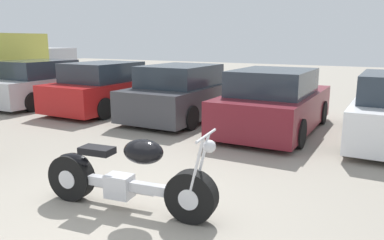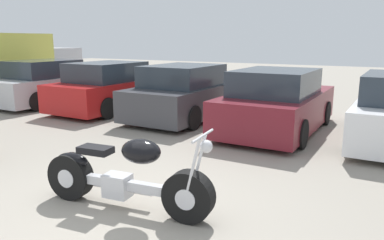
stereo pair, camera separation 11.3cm
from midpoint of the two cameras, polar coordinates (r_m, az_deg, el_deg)
ground_plane at (r=4.95m, az=-10.56°, el=-13.71°), size 60.00×60.00×0.00m
motorcycle at (r=4.88m, az=-9.65°, el=-8.53°), size 2.39×0.68×1.10m
parked_car_silver at (r=13.71m, az=-20.83°, el=5.17°), size 1.94×4.07×1.48m
parked_car_red at (r=11.91m, az=-11.93°, el=4.77°), size 1.94×4.07×1.48m
parked_car_dark_grey at (r=10.41m, az=-0.54°, el=4.00°), size 1.94×4.07×1.48m
parked_car_maroon at (r=9.08m, az=13.16°, el=2.48°), size 1.94×4.07×1.48m
delivery_truck at (r=15.93m, az=-26.94°, el=7.94°), size 2.26×5.85×2.38m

